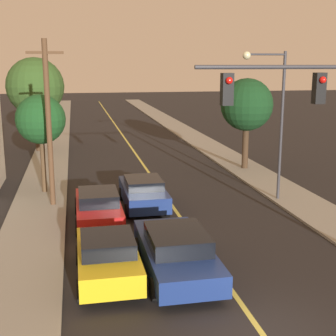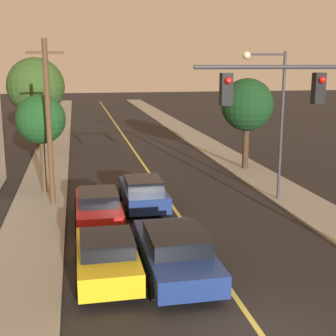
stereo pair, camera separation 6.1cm
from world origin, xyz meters
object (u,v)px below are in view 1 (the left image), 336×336
object	(u,v)px
car_outer_lane_front	(108,256)
traffic_signal_mast	(331,120)
utility_pole_left	(49,121)
tree_left_far	(35,87)
car_near_lane_front	(176,251)
streetlamp_right	(272,105)
tree_right_near	(247,105)
car_near_lane_second	(143,192)
tree_left_near	(41,120)
car_outer_lane_second	(98,206)

from	to	relation	value
car_outer_lane_front	traffic_signal_mast	size ratio (longest dim) A/B	0.63
utility_pole_left	tree_left_far	distance (m)	14.43
car_outer_lane_front	utility_pole_left	world-z (taller)	utility_pole_left
car_near_lane_front	traffic_signal_mast	bearing A→B (deg)	-8.79
streetlamp_right	tree_right_near	bearing A→B (deg)	78.93
car_near_lane_second	streetlamp_right	bearing A→B (deg)	-1.56
tree_right_near	tree_left_near	bearing A→B (deg)	-164.78
streetlamp_right	traffic_signal_mast	bearing A→B (deg)	-100.96
tree_left_far	tree_right_near	bearing A→B (deg)	-33.76
utility_pole_left	tree_right_near	bearing A→B (deg)	26.04
car_near_lane_second	utility_pole_left	xyz separation A→B (m)	(-4.09, 0.98, 3.26)
tree_right_near	car_near_lane_second	bearing A→B (deg)	-138.22
tree_left_near	car_outer_lane_second	bearing A→B (deg)	-64.40
traffic_signal_mast	tree_left_far	world-z (taller)	tree_left_far
tree_left_far	streetlamp_right	bearing A→B (deg)	-52.84
tree_left_near	tree_right_near	distance (m)	12.40
traffic_signal_mast	tree_left_far	distance (m)	25.28
car_near_lane_second	tree_right_near	bearing A→B (deg)	41.78
car_outer_lane_second	utility_pole_left	world-z (taller)	utility_pole_left
car_near_lane_front	car_outer_lane_second	bearing A→B (deg)	111.95
tree_left_near	car_near_lane_second	bearing A→B (deg)	-35.91
car_outer_lane_front	traffic_signal_mast	bearing A→B (deg)	-6.12
car_outer_lane_front	streetlamp_right	world-z (taller)	streetlamp_right
tree_left_near	tree_left_far	distance (m)	12.07
car_near_lane_front	tree_left_near	xyz separation A→B (m)	(-4.59, 10.43, 3.02)
car_near_lane_second	traffic_signal_mast	xyz separation A→B (m)	(4.57, -7.81, 4.10)
tree_left_far	car_outer_lane_second	bearing A→B (deg)	-78.31
tree_right_near	car_outer_lane_second	bearing A→B (deg)	-138.53
traffic_signal_mast	tree_right_near	bearing A→B (deg)	78.99
car_outer_lane_front	traffic_signal_mast	distance (m)	7.88
car_near_lane_second	traffic_signal_mast	size ratio (longest dim) A/B	0.69
car_outer_lane_front	streetlamp_right	size ratio (longest dim) A/B	0.59
traffic_signal_mast	tree_left_far	xyz separation A→B (m)	(-10.24, 23.11, 0.00)
car_near_lane_front	car_outer_lane_front	size ratio (longest dim) A/B	1.24
car_near_lane_second	utility_pole_left	distance (m)	5.32
car_near_lane_second	streetlamp_right	distance (m)	7.18
car_outer_lane_second	tree_left_far	bearing A→B (deg)	101.69
car_near_lane_second	car_outer_lane_second	world-z (taller)	car_outer_lane_second
tree_left_far	car_near_lane_second	bearing A→B (deg)	-69.65
traffic_signal_mast	tree_right_near	world-z (taller)	traffic_signal_mast
car_near_lane_front	car_near_lane_second	size ratio (longest dim) A/B	1.14
car_near_lane_front	car_outer_lane_front	distance (m)	2.13
tree_left_far	car_near_lane_front	bearing A→B (deg)	-75.79
car_outer_lane_front	utility_pole_left	size ratio (longest dim) A/B	0.55
utility_pole_left	tree_left_near	size ratio (longest dim) A/B	1.51
traffic_signal_mast	utility_pole_left	size ratio (longest dim) A/B	0.88
car_near_lane_second	tree_right_near	world-z (taller)	tree_right_near
car_near_lane_second	tree_left_near	size ratio (longest dim) A/B	0.91
traffic_signal_mast	tree_right_near	xyz separation A→B (m)	(2.80, 14.39, -0.82)
car_outer_lane_second	streetlamp_right	distance (m)	9.19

